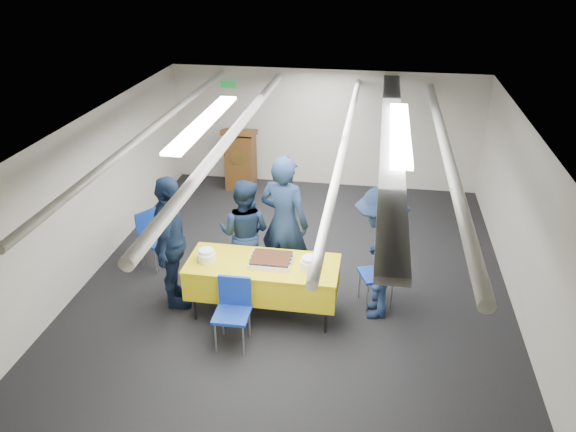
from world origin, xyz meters
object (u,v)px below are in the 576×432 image
object	(u,v)px
chair_right	(383,269)
chair_near	(233,305)
sailor_c	(171,243)
serving_table	(263,277)
sailor_a	(284,223)
sheet_cake	(271,260)
podium	(241,158)
sailor_d	(379,254)
sailor_b	(244,233)
chair_left	(153,233)

from	to	relation	value
chair_right	chair_near	bearing A→B (deg)	-147.43
chair_right	sailor_c	distance (m)	2.82
serving_table	sailor_a	bearing A→B (deg)	78.58
sheet_cake	podium	size ratio (longest dim) A/B	0.42
chair_near	sailor_d	xyz separation A→B (m)	(1.69, 0.88, 0.36)
sheet_cake	podium	world-z (taller)	podium
podium	sailor_a	distance (m)	3.64
chair_near	sailor_c	xyz separation A→B (m)	(-0.99, 0.67, 0.39)
sailor_b	sailor_d	xyz separation A→B (m)	(1.86, -0.47, 0.10)
podium	chair_right	bearing A→B (deg)	-51.71
sheet_cake	sailor_c	world-z (taller)	sailor_c
sailor_b	sailor_d	world-z (taller)	sailor_d
sailor_d	sailor_a	bearing A→B (deg)	-113.35
serving_table	chair_near	size ratio (longest dim) A/B	2.24
sailor_a	sailor_d	distance (m)	1.39
serving_table	podium	distance (m)	4.27
chair_near	chair_right	distance (m)	2.10
chair_near	sailor_b	distance (m)	1.38
chair_right	sailor_c	bearing A→B (deg)	-170.60
sailor_b	sailor_c	xyz separation A→B (m)	(-0.81, -0.67, 0.13)
chair_right	sailor_a	bearing A→B (deg)	169.98
sailor_c	sailor_d	size ratio (longest dim) A/B	1.03
serving_table	sailor_d	xyz separation A→B (m)	(1.45, 0.25, 0.34)
podium	sailor_c	distance (m)	4.04
chair_right	sailor_d	size ratio (longest dim) A/B	0.49
chair_right	sailor_a	world-z (taller)	sailor_a
chair_left	chair_right	bearing A→B (deg)	-7.69
sheet_cake	chair_near	size ratio (longest dim) A/B	0.61
serving_table	chair_right	distance (m)	1.61
chair_left	sheet_cake	bearing A→B (deg)	-25.36
sailor_a	sailor_d	world-z (taller)	sailor_a
serving_table	sheet_cake	bearing A→B (deg)	10.85
sailor_c	sailor_d	world-z (taller)	sailor_c
chair_left	sailor_b	xyz separation A→B (m)	(1.47, -0.25, 0.26)
podium	chair_left	xyz separation A→B (m)	(-0.59, -3.11, -0.08)
chair_right	chair_left	world-z (taller)	same
sheet_cake	chair_right	bearing A→B (deg)	18.78
sailor_b	sheet_cake	bearing A→B (deg)	133.00
serving_table	sailor_b	size ratio (longest dim) A/B	1.23
chair_near	sailor_b	bearing A→B (deg)	97.27
sailor_a	sailor_c	size ratio (longest dim) A/B	1.06
podium	chair_left	distance (m)	3.17
sailor_a	sailor_b	xyz separation A→B (m)	(-0.56, -0.03, -0.19)
serving_table	podium	bearing A→B (deg)	107.57
serving_table	sailor_b	xyz separation A→B (m)	(-0.41, 0.72, 0.23)
chair_left	podium	bearing A→B (deg)	79.22
podium	sailor_b	bearing A→B (deg)	-75.28
chair_near	chair_left	distance (m)	2.29
serving_table	chair_left	bearing A→B (deg)	152.87
chair_near	sheet_cake	bearing A→B (deg)	61.83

